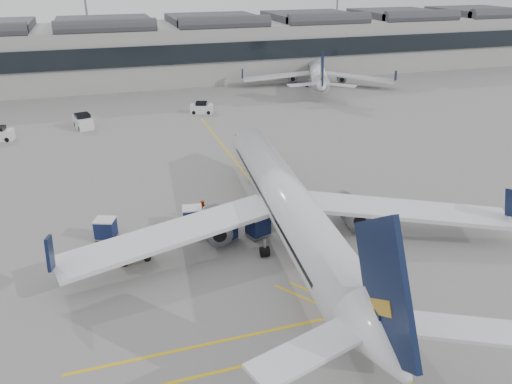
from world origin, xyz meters
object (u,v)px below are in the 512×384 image
object	(u,v)px
baggage_cart_a	(258,225)
ramp_agent_a	(214,211)
belt_loader	(290,208)
ramp_agent_b	(202,210)
pushback_tug	(134,253)
airliner_main	(290,207)

from	to	relation	value
baggage_cart_a	ramp_agent_a	bearing A→B (deg)	103.29
belt_loader	ramp_agent_a	bearing A→B (deg)	161.28
belt_loader	baggage_cart_a	size ratio (longest dim) A/B	2.15
ramp_agent_b	pushback_tug	world-z (taller)	ramp_agent_b
ramp_agent_a	ramp_agent_b	size ratio (longest dim) A/B	0.84
airliner_main	ramp_agent_b	bearing A→B (deg)	139.37
ramp_agent_b	ramp_agent_a	bearing A→B (deg)	144.30
ramp_agent_b	pushback_tug	bearing A→B (deg)	14.58
ramp_agent_a	ramp_agent_b	distance (m)	1.12
airliner_main	ramp_agent_a	size ratio (longest dim) A/B	26.53
baggage_cart_a	pushback_tug	xyz separation A→B (m)	(-10.74, -0.67, -0.46)
airliner_main	pushback_tug	size ratio (longest dim) A/B	15.95
airliner_main	belt_loader	bearing A→B (deg)	73.69
belt_loader	ramp_agent_b	size ratio (longest dim) A/B	2.66
baggage_cart_a	ramp_agent_a	distance (m)	5.32
belt_loader	pushback_tug	size ratio (longest dim) A/B	1.91
airliner_main	ramp_agent_a	xyz separation A→B (m)	(-5.14, 6.20, -2.47)
baggage_cart_a	pushback_tug	world-z (taller)	baggage_cart_a
airliner_main	baggage_cart_a	world-z (taller)	airliner_main
baggage_cart_a	ramp_agent_b	bearing A→B (deg)	110.63
baggage_cart_a	ramp_agent_b	size ratio (longest dim) A/B	1.24
airliner_main	pushback_tug	world-z (taller)	airliner_main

